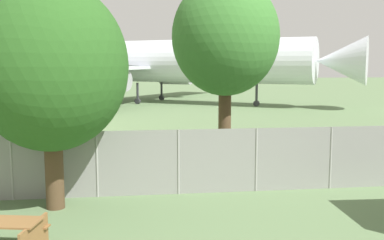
{
  "coord_description": "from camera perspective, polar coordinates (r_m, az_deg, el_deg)",
  "views": [
    {
      "loc": [
        -3.9,
        -4.19,
        4.17
      ],
      "look_at": [
        -1.72,
        12.74,
        2.0
      ],
      "focal_mm": 42.0,
      "sensor_mm": 36.0,
      "label": 1
    }
  ],
  "objects": [
    {
      "name": "airplane",
      "position": [
        47.95,
        -4.19,
        7.4
      ],
      "size": [
        37.5,
        30.1,
        13.15
      ],
      "rotation": [
        0.0,
        0.0,
        -0.54
      ],
      "color": "silver",
      "rests_on": "ground"
    },
    {
      "name": "perimeter_fence",
      "position": [
        14.8,
        8.15,
        -5.03
      ],
      "size": [
        56.07,
        0.07,
        2.08
      ],
      "color": "gray",
      "rests_on": "ground"
    },
    {
      "name": "tree_behind_benches",
      "position": [
        17.97,
        4.27,
        10.39
      ],
      "size": [
        4.23,
        4.23,
        7.53
      ],
      "color": "#4C3823",
      "rests_on": "ground"
    },
    {
      "name": "tree_near_hangar",
      "position": [
        13.17,
        -17.56,
        6.44
      ],
      "size": [
        4.34,
        4.34,
        6.47
      ],
      "color": "#4C3823",
      "rests_on": "ground"
    }
  ]
}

